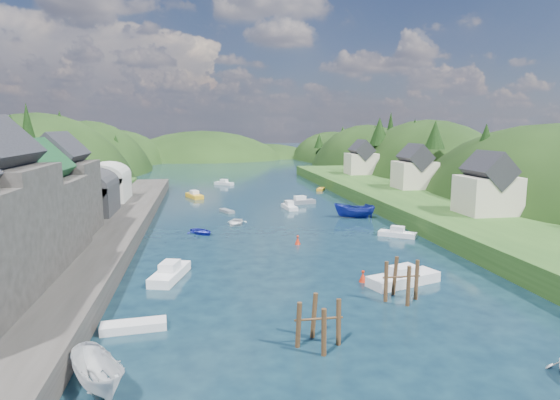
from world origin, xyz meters
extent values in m
plane|color=black|center=(0.00, 50.00, 0.00)|extent=(600.00, 600.00, 0.00)
ellipsoid|color=black|center=(-45.00, 75.00, -9.10)|extent=(44.00, 75.56, 52.00)
ellipsoid|color=black|center=(-45.00, 118.00, -8.43)|extent=(44.00, 75.56, 48.19)
ellipsoid|color=black|center=(-45.00, 160.00, -6.82)|extent=(44.00, 75.56, 39.00)
ellipsoid|color=black|center=(45.00, 32.00, -7.78)|extent=(36.00, 75.56, 44.49)
ellipsoid|color=black|center=(45.00, 75.00, -8.40)|extent=(36.00, 75.56, 48.00)
ellipsoid|color=black|center=(45.00, 118.00, -7.78)|extent=(36.00, 75.56, 44.49)
ellipsoid|color=black|center=(45.00, 160.00, -6.30)|extent=(36.00, 75.56, 36.00)
ellipsoid|color=black|center=(-10.00, 170.00, -10.00)|extent=(80.00, 60.00, 44.00)
ellipsoid|color=black|center=(18.00, 180.00, -12.00)|extent=(70.00, 56.00, 36.00)
cone|color=black|center=(-35.97, 41.80, 12.98)|extent=(3.35, 3.35, 8.94)
cone|color=black|center=(-40.06, 46.66, 12.57)|extent=(4.18, 4.18, 6.65)
cone|color=black|center=(-39.96, 64.72, 12.48)|extent=(4.73, 4.73, 5.41)
cone|color=black|center=(-40.15, 73.66, 13.44)|extent=(4.34, 4.34, 7.68)
cone|color=black|center=(-38.81, 80.01, 8.87)|extent=(5.28, 5.28, 6.07)
cone|color=black|center=(-43.53, 93.65, 12.46)|extent=(4.77, 4.77, 6.85)
cone|color=black|center=(-34.26, 104.83, 8.77)|extent=(4.07, 4.07, 5.55)
cone|color=black|center=(-41.94, 118.99, 10.25)|extent=(4.56, 4.56, 9.08)
cone|color=black|center=(-43.99, 125.86, 8.06)|extent=(4.75, 4.75, 5.45)
cone|color=black|center=(-39.14, 134.15, 8.55)|extent=(4.27, 4.27, 6.38)
cone|color=black|center=(41.78, 28.45, 10.85)|extent=(5.03, 5.03, 6.08)
cone|color=black|center=(37.42, 39.10, 10.55)|extent=(5.29, 5.29, 7.84)
cone|color=black|center=(35.19, 52.60, 12.29)|extent=(4.07, 4.07, 5.60)
cone|color=black|center=(39.35, 58.72, 8.50)|extent=(3.40, 3.40, 6.47)
cone|color=black|center=(41.04, 74.00, 11.41)|extent=(4.94, 4.94, 8.77)
cone|color=black|center=(34.31, 79.85, 12.61)|extent=(5.25, 5.25, 7.13)
cone|color=black|center=(41.29, 89.51, 13.24)|extent=(3.36, 3.36, 9.55)
cone|color=black|center=(43.76, 107.97, 10.65)|extent=(4.57, 4.57, 6.99)
cone|color=black|center=(43.41, 121.81, 9.30)|extent=(3.59, 3.59, 6.71)
cone|color=black|center=(39.57, 128.20, 11.24)|extent=(4.14, 4.14, 5.30)
cone|color=black|center=(33.87, 139.88, 8.43)|extent=(3.83, 3.83, 5.56)
cube|color=#2D2B28|center=(-24.00, 20.00, 1.00)|extent=(12.00, 110.00, 2.00)
cube|color=#234719|center=(-31.00, 20.00, 1.25)|extent=(12.00, 110.00, 2.50)
cube|color=#2D2B28|center=(-26.00, 12.00, 5.50)|extent=(8.00, 9.00, 7.00)
cube|color=#1E592D|center=(-26.00, 12.00, 9.96)|extent=(5.88, 9.36, 5.88)
cube|color=#2D2B28|center=(-26.00, 21.00, 6.00)|extent=(7.00, 8.00, 8.00)
cube|color=black|center=(-26.00, 21.00, 10.84)|extent=(5.15, 8.32, 5.15)
cube|color=#2D2D30|center=(-26.00, 33.00, 4.00)|extent=(7.00, 9.00, 4.00)
cylinder|color=#2D2D30|center=(-26.00, 33.00, 6.00)|extent=(7.00, 9.00, 7.00)
cube|color=#B2B2A8|center=(-26.00, 45.00, 4.00)|extent=(7.00, 9.00, 4.00)
cylinder|color=#B2B2A8|center=(-26.00, 45.00, 6.00)|extent=(7.00, 9.00, 7.00)
cube|color=#234719|center=(25.00, 40.00, 1.20)|extent=(16.00, 120.00, 2.40)
cube|color=beige|center=(27.00, 22.00, 4.90)|extent=(7.00, 6.00, 5.00)
cube|color=black|center=(27.00, 22.00, 8.24)|extent=(5.15, 6.24, 5.15)
cube|color=beige|center=(29.00, 48.00, 4.90)|extent=(7.00, 6.00, 5.00)
cube|color=black|center=(29.00, 48.00, 8.24)|extent=(5.15, 6.24, 5.15)
cube|color=beige|center=(28.00, 75.00, 4.90)|extent=(7.00, 6.00, 5.00)
cube|color=black|center=(28.00, 75.00, 8.24)|extent=(5.15, 6.24, 5.15)
cylinder|color=#382314|center=(-2.00, -6.72, 1.23)|extent=(0.32, 0.32, 3.66)
cylinder|color=#382314|center=(-3.33, -5.40, 1.23)|extent=(0.32, 0.32, 3.66)
cylinder|color=#382314|center=(-4.65, -6.72, 1.23)|extent=(0.32, 0.32, 3.66)
cylinder|color=#382314|center=(-3.33, -8.04, 1.23)|extent=(0.32, 0.32, 3.66)
cylinder|color=#382314|center=(-3.33, -6.72, 1.84)|extent=(3.17, 0.16, 0.16)
cylinder|color=#382314|center=(6.54, -0.04, 1.35)|extent=(0.32, 0.32, 3.89)
cylinder|color=#382314|center=(5.24, 1.27, 1.35)|extent=(0.32, 0.32, 3.89)
cylinder|color=#382314|center=(3.93, -0.04, 1.35)|extent=(0.32, 0.32, 3.89)
cylinder|color=#382314|center=(5.24, -1.34, 1.35)|extent=(0.32, 0.32, 3.89)
cylinder|color=#382314|center=(5.24, -0.04, 1.97)|extent=(3.13, 0.16, 0.16)
cone|color=#AD220D|center=(3.73, 4.79, 0.45)|extent=(0.70, 0.70, 0.90)
sphere|color=#AD220D|center=(3.73, 4.79, 0.95)|extent=(0.30, 0.30, 0.30)
cone|color=#AD220D|center=(0.65, 19.12, 0.45)|extent=(0.70, 0.70, 0.90)
sphere|color=#AD220D|center=(0.65, 19.12, 0.95)|extent=(0.30, 0.30, 0.30)
cube|color=white|center=(-13.61, 8.72, 0.39)|extent=(3.72, 6.58, 0.88)
cube|color=silver|center=(-13.61, 8.72, 1.23)|extent=(1.99, 2.50, 0.70)
imported|color=silver|center=(-16.16, -9.73, 0.91)|extent=(4.42, 5.81, 2.12)
cube|color=silver|center=(-15.36, -2.29, 0.28)|extent=(4.52, 1.85, 0.62)
cube|color=silver|center=(4.14, 42.97, 0.30)|extent=(2.16, 4.95, 0.67)
cube|color=silver|center=(4.14, 42.97, 1.02)|extent=(1.30, 1.80, 0.70)
cube|color=slate|center=(6.98, 47.71, 0.35)|extent=(5.81, 2.88, 0.78)
cube|color=silver|center=(6.98, 47.71, 1.13)|extent=(2.16, 1.64, 0.70)
cube|color=white|center=(14.05, 20.92, 0.30)|extent=(4.71, 4.03, 0.66)
cube|color=silver|center=(14.05, 20.92, 1.01)|extent=(1.97, 1.85, 0.70)
cube|color=gold|center=(-12.01, 58.39, 0.36)|extent=(3.71, 5.96, 0.79)
cube|color=silver|center=(-12.01, 58.39, 1.14)|extent=(1.91, 2.31, 0.70)
imported|color=navy|center=(12.52, 33.63, 1.05)|extent=(6.65, 4.21, 2.41)
imported|color=#1B2198|center=(-10.68, 26.73, 0.26)|extent=(4.65, 4.92, 0.83)
cube|color=silver|center=(-5.26, 78.02, 0.31)|extent=(4.72, 4.46, 0.68)
cube|color=silver|center=(-5.26, 78.02, 1.03)|extent=(2.03, 1.98, 0.70)
imported|color=silver|center=(-5.81, 31.88, 0.28)|extent=(3.84, 4.73, 0.86)
cube|color=silver|center=(7.12, 3.65, 0.43)|extent=(7.20, 4.32, 0.96)
cube|color=silver|center=(7.12, 3.65, 1.31)|extent=(2.77, 2.26, 0.70)
cube|color=slate|center=(-6.56, 41.56, 0.22)|extent=(2.46, 3.59, 0.48)
cube|color=orange|center=(15.29, 64.80, 0.24)|extent=(2.72, 3.99, 0.53)
camera|label=1|loc=(-10.43, -34.14, 13.98)|focal=30.00mm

